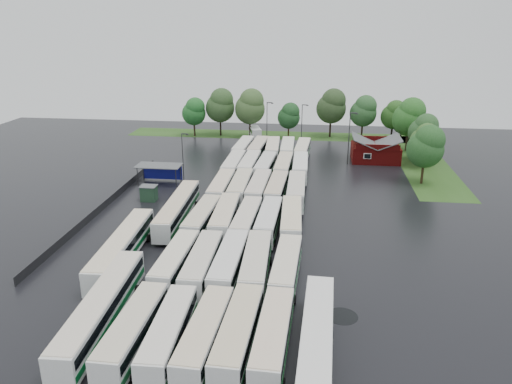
# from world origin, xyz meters

# --- Properties ---
(ground) EXTENTS (160.00, 160.00, 0.00)m
(ground) POSITION_xyz_m (0.00, 0.00, 0.00)
(ground) COLOR black
(ground) RESTS_ON ground
(brick_building) EXTENTS (10.07, 8.60, 5.39)m
(brick_building) POSITION_xyz_m (24.00, 42.77, 1.87)
(brick_building) COLOR maroon
(brick_building) RESTS_ON ground
(wash_shed) EXTENTS (8.20, 4.20, 3.58)m
(wash_shed) POSITION_xyz_m (-17.20, 22.02, 2.99)
(wash_shed) COLOR #2D2D30
(wash_shed) RESTS_ON ground
(utility_hut) EXTENTS (2.70, 2.20, 2.62)m
(utility_hut) POSITION_xyz_m (-16.20, 12.60, 1.32)
(utility_hut) COLOR #1A3924
(utility_hut) RESTS_ON ground
(grass_strip_north) EXTENTS (80.00, 10.00, 0.01)m
(grass_strip_north) POSITION_xyz_m (2.00, 64.80, 0.01)
(grass_strip_north) COLOR #2B5119
(grass_strip_north) RESTS_ON ground
(grass_strip_east) EXTENTS (10.00, 50.00, 0.01)m
(grass_strip_east) POSITION_xyz_m (34.00, 42.80, 0.01)
(grass_strip_east) COLOR #2B5119
(grass_strip_east) RESTS_ON ground
(west_fence) EXTENTS (0.10, 50.00, 1.20)m
(west_fence) POSITION_xyz_m (-22.20, 8.00, 0.60)
(west_fence) COLOR #2D2D30
(west_fence) RESTS_ON ground
(bus_r0c0) EXTENTS (2.90, 12.95, 3.60)m
(bus_r0c0) POSITION_xyz_m (-4.56, -26.35, 1.98)
(bus_r0c0) COLOR silver
(bus_r0c0) RESTS_ON ground
(bus_r0c1) EXTENTS (3.07, 12.69, 3.51)m
(bus_r0c1) POSITION_xyz_m (-1.22, -26.26, 1.93)
(bus_r0c1) COLOR silver
(bus_r0c1) RESTS_ON ground
(bus_r0c2) EXTENTS (3.20, 12.85, 3.55)m
(bus_r0c2) POSITION_xyz_m (2.09, -26.12, 1.95)
(bus_r0c2) COLOR silver
(bus_r0c2) RESTS_ON ground
(bus_r0c3) EXTENTS (3.22, 13.18, 3.64)m
(bus_r0c3) POSITION_xyz_m (5.07, -25.69, 2.00)
(bus_r0c3) COLOR silver
(bus_r0c3) RESTS_ON ground
(bus_r0c4) EXTENTS (3.09, 12.94, 3.58)m
(bus_r0c4) POSITION_xyz_m (8.23, -25.71, 1.97)
(bus_r0c4) COLOR silver
(bus_r0c4) RESTS_ON ground
(bus_r1c0) EXTENTS (2.90, 12.67, 3.51)m
(bus_r1c0) POSITION_xyz_m (-4.47, -12.52, 1.93)
(bus_r1c0) COLOR silver
(bus_r1c0) RESTS_ON ground
(bus_r1c1) EXTENTS (2.94, 12.99, 3.61)m
(bus_r1c1) POSITION_xyz_m (-1.25, -12.71, 1.98)
(bus_r1c1) COLOR silver
(bus_r1c1) RESTS_ON ground
(bus_r1c2) EXTENTS (2.86, 13.13, 3.65)m
(bus_r1c2) POSITION_xyz_m (1.87, -12.32, 2.01)
(bus_r1c2) COLOR silver
(bus_r1c2) RESTS_ON ground
(bus_r1c3) EXTENTS (3.31, 13.39, 3.70)m
(bus_r1c3) POSITION_xyz_m (5.03, -12.28, 2.04)
(bus_r1c3) COLOR silver
(bus_r1c3) RESTS_ON ground
(bus_r1c4) EXTENTS (3.09, 12.82, 3.55)m
(bus_r1c4) POSITION_xyz_m (8.52, -12.54, 1.95)
(bus_r1c4) COLOR silver
(bus_r1c4) RESTS_ON ground
(bus_r2c0) EXTENTS (3.16, 12.82, 3.54)m
(bus_r2c0) POSITION_xyz_m (-4.36, 0.97, 1.95)
(bus_r2c0) COLOR silver
(bus_r2c0) RESTS_ON ground
(bus_r2c1) EXTENTS (3.25, 13.32, 3.68)m
(bus_r2c1) POSITION_xyz_m (-1.16, 1.49, 2.03)
(bus_r2c1) COLOR silver
(bus_r2c1) RESTS_ON ground
(bus_r2c2) EXTENTS (3.04, 12.79, 3.54)m
(bus_r2c2) POSITION_xyz_m (2.04, 0.99, 1.95)
(bus_r2c2) COLOR silver
(bus_r2c2) RESTS_ON ground
(bus_r2c3) EXTENTS (2.95, 12.74, 3.53)m
(bus_r2c3) POSITION_xyz_m (5.11, 1.42, 1.94)
(bus_r2c3) COLOR silver
(bus_r2c3) RESTS_ON ground
(bus_r2c4) EXTENTS (3.31, 13.26, 3.66)m
(bus_r2c4) POSITION_xyz_m (8.33, 1.37, 2.01)
(bus_r2c4) COLOR silver
(bus_r2c4) RESTS_ON ground
(bus_r3c0) EXTENTS (2.83, 12.95, 3.60)m
(bus_r3c0) POSITION_xyz_m (-4.21, 14.73, 1.98)
(bus_r3c0) COLOR silver
(bus_r3c0) RESTS_ON ground
(bus_r3c1) EXTENTS (2.91, 13.16, 3.66)m
(bus_r3c1) POSITION_xyz_m (-1.06, 15.10, 2.01)
(bus_r3c1) COLOR silver
(bus_r3c1) RESTS_ON ground
(bus_r3c2) EXTENTS (3.11, 13.32, 3.69)m
(bus_r3c2) POSITION_xyz_m (2.09, 14.87, 2.03)
(bus_r3c2) COLOR silver
(bus_r3c2) RESTS_ON ground
(bus_r3c3) EXTENTS (3.11, 12.84, 3.55)m
(bus_r3c3) POSITION_xyz_m (5.09, 15.06, 1.95)
(bus_r3c3) COLOR silver
(bus_r3c3) RESTS_ON ground
(bus_r3c4) EXTENTS (3.00, 13.26, 3.68)m
(bus_r3c4) POSITION_xyz_m (8.39, 14.56, 2.02)
(bus_r3c4) COLOR silver
(bus_r3c4) RESTS_ON ground
(bus_r4c0) EXTENTS (2.89, 13.20, 3.67)m
(bus_r4c0) POSITION_xyz_m (-4.36, 28.13, 2.02)
(bus_r4c0) COLOR silver
(bus_r4c0) RESTS_ON ground
(bus_r4c1) EXTENTS (3.06, 12.97, 3.59)m
(bus_r4c1) POSITION_xyz_m (-1.34, 28.69, 1.98)
(bus_r4c1) COLOR silver
(bus_r4c1) RESTS_ON ground
(bus_r4c2) EXTENTS (3.35, 12.88, 3.55)m
(bus_r4c2) POSITION_xyz_m (1.82, 28.25, 1.95)
(bus_r4c2) COLOR silver
(bus_r4c2) RESTS_ON ground
(bus_r4c3) EXTENTS (2.95, 12.84, 3.56)m
(bus_r4c3) POSITION_xyz_m (5.27, 28.51, 1.96)
(bus_r4c3) COLOR silver
(bus_r4c3) RESTS_ON ground
(bus_r4c4) EXTENTS (2.98, 13.02, 3.61)m
(bus_r4c4) POSITION_xyz_m (8.50, 28.56, 1.99)
(bus_r4c4) COLOR silver
(bus_r4c4) RESTS_ON ground
(bus_r5c0) EXTENTS (3.28, 12.93, 3.57)m
(bus_r5c0) POSITION_xyz_m (-4.52, 41.79, 1.96)
(bus_r5c0) COLOR silver
(bus_r5c0) RESTS_ON ground
(bus_r5c1) EXTENTS (3.39, 13.12, 3.62)m
(bus_r5c1) POSITION_xyz_m (-1.23, 41.81, 1.99)
(bus_r5c1) COLOR silver
(bus_r5c1) RESTS_ON ground
(bus_r5c2) EXTENTS (3.40, 13.06, 3.60)m
(bus_r5c2) POSITION_xyz_m (1.97, 41.69, 1.98)
(bus_r5c2) COLOR silver
(bus_r5c2) RESTS_ON ground
(bus_r5c3) EXTENTS (3.01, 12.86, 3.56)m
(bus_r5c3) POSITION_xyz_m (5.17, 42.16, 1.96)
(bus_r5c3) COLOR silver
(bus_r5c3) RESTS_ON ground
(bus_r5c4) EXTENTS (3.28, 12.68, 3.50)m
(bus_r5c4) POSITION_xyz_m (8.41, 42.02, 1.92)
(bus_r5c4) COLOR silver
(bus_r5c4) RESTS_ON ground
(artic_bus_west_a) EXTENTS (3.69, 19.69, 3.63)m
(artic_bus_west_a) POSITION_xyz_m (-8.96, -23.09, 2.01)
(artic_bus_west_a) COLOR silver
(artic_bus_west_a) RESTS_ON ground
(artic_bus_west_b) EXTENTS (3.21, 19.08, 3.53)m
(artic_bus_west_b) POSITION_xyz_m (-8.93, 4.41, 1.96)
(artic_bus_west_b) COLOR silver
(artic_bus_west_b) RESTS_ON ground
(artic_bus_west_c) EXTENTS (3.63, 19.42, 3.58)m
(artic_bus_west_c) POSITION_xyz_m (-12.18, -9.50, 1.99)
(artic_bus_west_c) COLOR silver
(artic_bus_west_c) RESTS_ON ground
(artic_bus_east) EXTENTS (3.34, 19.50, 3.60)m
(artic_bus_east) POSITION_xyz_m (12.09, -26.34, 2.00)
(artic_bus_east) COLOR silver
(artic_bus_east) RESTS_ON ground
(minibus) EXTENTS (4.04, 6.87, 2.83)m
(minibus) POSITION_xyz_m (-4.27, 60.50, 1.57)
(minibus) COLOR white
(minibus) RESTS_ON ground
(tree_north_0) EXTENTS (6.09, 6.09, 10.09)m
(tree_north_0) POSITION_xyz_m (-20.10, 61.23, 6.49)
(tree_north_0) COLOR #33271A
(tree_north_0) RESTS_ON ground
(tree_north_1) EXTENTS (7.46, 7.46, 12.36)m
(tree_north_1) POSITION_xyz_m (-13.48, 62.72, 7.95)
(tree_north_1) COLOR black
(tree_north_1) RESTS_ON ground
(tree_north_2) EXTENTS (7.62, 7.62, 12.61)m
(tree_north_2) POSITION_xyz_m (-5.50, 61.01, 8.12)
(tree_north_2) COLOR #31221B
(tree_north_2) RESTS_ON ground
(tree_north_3) EXTENTS (5.61, 5.61, 9.29)m
(tree_north_3) POSITION_xyz_m (4.34, 60.99, 5.98)
(tree_north_3) COLOR #3A2813
(tree_north_3) RESTS_ON ground
(tree_north_4) EXTENTS (7.55, 7.55, 12.50)m
(tree_north_4) POSITION_xyz_m (14.91, 64.53, 8.04)
(tree_north_4) COLOR black
(tree_north_4) RESTS_ON ground
(tree_north_5) EXTENTS (6.72, 6.72, 11.13)m
(tree_north_5) POSITION_xyz_m (22.88, 63.43, 7.16)
(tree_north_5) COLOR black
(tree_north_5) RESTS_ON ground
(tree_north_6) EXTENTS (6.11, 6.11, 10.12)m
(tree_north_6) POSITION_xyz_m (30.21, 62.85, 6.51)
(tree_north_6) COLOR black
(tree_north_6) RESTS_ON ground
(tree_east_0) EXTENTS (6.72, 6.72, 11.13)m
(tree_east_0) POSITION_xyz_m (31.24, 27.63, 7.16)
(tree_east_0) COLOR #342616
(tree_east_0) RESTS_ON ground
(tree_east_1) EXTENTS (5.60, 5.60, 9.27)m
(tree_east_1) POSITION_xyz_m (33.10, 38.59, 5.96)
(tree_east_1) COLOR #322419
(tree_east_1) RESTS_ON ground
(tree_east_2) EXTENTS (6.20, 6.20, 10.27)m
(tree_east_2) POSITION_xyz_m (33.90, 44.07, 6.61)
(tree_east_2) COLOR black
(tree_east_2) RESTS_ON ground
(tree_east_3) EXTENTS (7.47, 7.47, 12.37)m
(tree_east_3) POSITION_xyz_m (32.21, 52.39, 7.96)
(tree_east_3) COLOR #33271A
(tree_east_3) RESTS_ON ground
(tree_east_4) EXTENTS (4.45, 4.43, 7.34)m
(tree_east_4) POSITION_xyz_m (32.29, 61.52, 4.72)
(tree_east_4) COLOR black
(tree_east_4) RESTS_ON ground
(lamp_post_ne) EXTENTS (1.69, 0.33, 10.94)m
(lamp_post_ne) POSITION_xyz_m (18.16, 39.29, 6.35)
(lamp_post_ne) COLOR #2D2D30
(lamp_post_ne) RESTS_ON ground
(lamp_post_nw) EXTENTS (1.41, 0.27, 9.16)m
(lamp_post_nw) POSITION_xyz_m (-13.07, 23.78, 5.32)
(lamp_post_nw) COLOR #2D2D30
(lamp_post_nw) RESTS_ON ground
(lamp_post_back_w) EXTENTS (1.59, 0.31, 10.32)m
(lamp_post_back_w) POSITION_xyz_m (-0.46, 54.19, 5.99)
(lamp_post_back_w) COLOR #2D2D30
(lamp_post_back_w) RESTS_ON ground
(lamp_post_back_e) EXTENTS (1.54, 0.30, 10.00)m
(lamp_post_back_e) POSITION_xyz_m (7.87, 53.86, 5.80)
(lamp_post_back_e) COLOR #2D2D30
(lamp_post_back_e) RESTS_ON ground
(puddle_0) EXTENTS (4.27, 4.27, 0.01)m
(puddle_0) POSITION_xyz_m (-3.60, -21.67, 0.00)
(puddle_0) COLOR black
(puddle_0) RESTS_ON ground
(puddle_1) EXTENTS (3.57, 3.57, 0.01)m
(puddle_1) POSITION_xyz_m (5.05, -19.12, 0.00)
(puddle_1) COLOR black
(puddle_1) RESTS_ON ground
(puddle_2) EXTENTS (7.58, 7.58, 0.01)m
(puddle_2) POSITION_xyz_m (-7.02, 2.67, 0.00)
(puddle_2) COLOR black
(puddle_2) RESTS_ON ground
(puddle_3) EXTENTS (5.19, 5.19, 0.01)m
(puddle_3) POSITION_xyz_m (2.39, -0.78, 0.00)
(puddle_3) COLOR black
(puddle_3) RESTS_ON ground
(puddle_4) EXTENTS (3.31, 3.31, 0.01)m
(puddle_4) POSITION_xyz_m (14.72, -18.43, 0.00)
(puddle_4) COLOR black
(puddle_4) RESTS_ON ground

